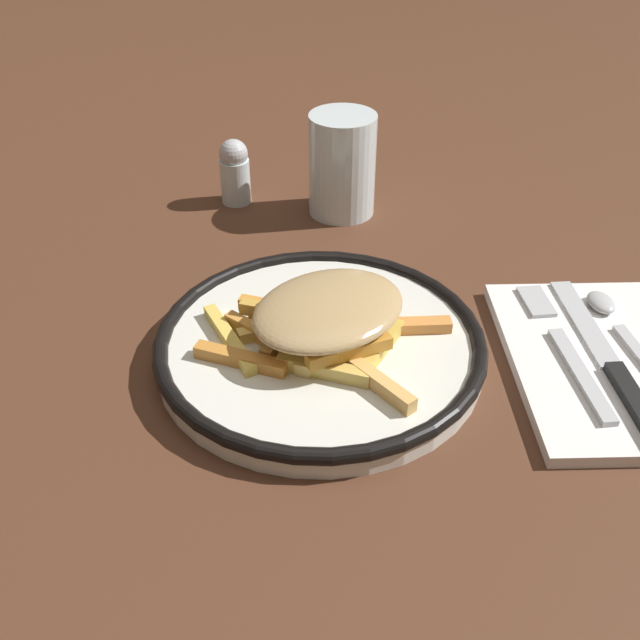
% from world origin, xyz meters
% --- Properties ---
extents(ground_plane, '(2.60, 2.60, 0.00)m').
position_xyz_m(ground_plane, '(0.00, 0.00, 0.00)').
color(ground_plane, '#512F1E').
extents(plate, '(0.27, 0.27, 0.02)m').
position_xyz_m(plate, '(0.00, 0.00, 0.01)').
color(plate, white).
rests_on(plate, ground_plane).
extents(fries_heap, '(0.21, 0.17, 0.04)m').
position_xyz_m(fries_heap, '(0.00, -0.00, 0.04)').
color(fries_heap, gold).
rests_on(fries_heap, plate).
extents(napkin, '(0.15, 0.22, 0.01)m').
position_xyz_m(napkin, '(0.22, -0.03, 0.01)').
color(napkin, white).
rests_on(napkin, ground_plane).
extents(fork, '(0.03, 0.18, 0.01)m').
position_xyz_m(fork, '(0.19, -0.01, 0.01)').
color(fork, silver).
rests_on(fork, napkin).
extents(knife, '(0.02, 0.21, 0.01)m').
position_xyz_m(knife, '(0.22, -0.04, 0.01)').
color(knife, black).
rests_on(knife, napkin).
extents(spoon, '(0.03, 0.15, 0.01)m').
position_xyz_m(spoon, '(0.25, 0.01, 0.01)').
color(spoon, silver).
rests_on(spoon, napkin).
extents(water_glass, '(0.07, 0.07, 0.11)m').
position_xyz_m(water_glass, '(0.04, 0.25, 0.05)').
color(water_glass, silver).
rests_on(water_glass, ground_plane).
extents(salt_shaker, '(0.03, 0.03, 0.07)m').
position_xyz_m(salt_shaker, '(-0.08, 0.28, 0.04)').
color(salt_shaker, silver).
rests_on(salt_shaker, ground_plane).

